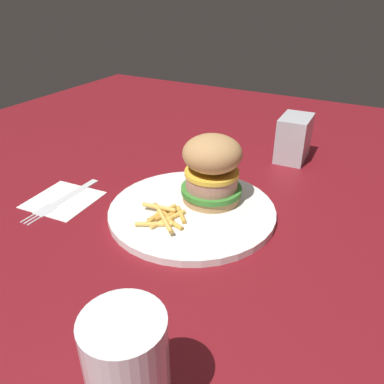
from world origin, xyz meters
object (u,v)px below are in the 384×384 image
Objects in this scene: fries_pile at (164,216)px; fork at (62,199)px; drink_glass at (129,377)px; napkin_dispenser at (294,138)px; plate at (192,211)px; sandwich at (212,168)px; napkin at (63,200)px.

fork is (0.20, 0.02, -0.01)m from fries_pile.
drink_glass is (-0.14, 0.27, 0.04)m from fries_pile.
plate is at bearing -17.56° from napkin_dispenser.
plate is 0.23m from fork.
sandwich is at bearing -16.84° from napkin_dispenser.
plate is 0.06m from fries_pile.
sandwich reaches higher than fork.
napkin_dispenser reaches higher than napkin.
fork is (-0.00, 0.00, 0.00)m from napkin.
sandwich is 1.05× the size of napkin.
napkin is (0.24, 0.11, -0.07)m from sandwich.
fries_pile reaches higher than plate.
napkin is 0.00m from fork.
fries_pile is at bearing -63.14° from drink_glass.
sandwich is 0.11m from fries_pile.
plate is at bearing -162.38° from fork.
napkin is 0.43m from drink_glass.
fries_pile is at bearing -174.64° from napkin.
fries_pile is 0.51× the size of fork.
napkin_dispenser is at bearing -129.39° from napkin.
fork is at bearing 5.81° from fries_pile.
fries_pile is at bearing 68.00° from sandwich.
fork is at bearing -41.60° from napkin_dispenser.
napkin_dispenser reaches higher than fork.
sandwich is at bearing -109.65° from plate.
plate is at bearing -113.88° from fries_pile.
sandwich is at bearing -154.72° from fork.
napkin_dispenser is (-0.11, -0.35, 0.03)m from fries_pile.
sandwich is 0.97× the size of drink_glass.
plate is 0.23m from napkin.
fries_pile is at bearing -174.19° from fork.
fork is (0.22, 0.07, -0.00)m from plate.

